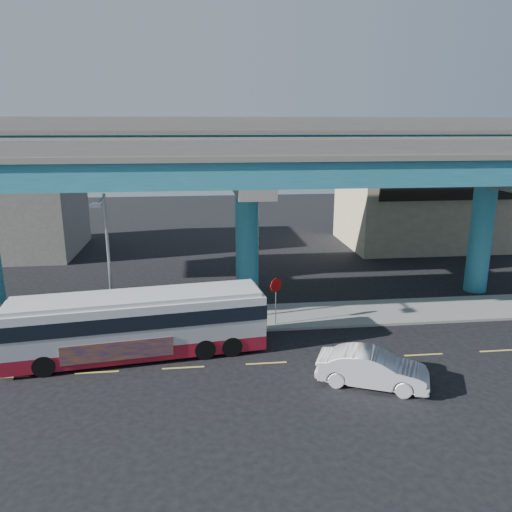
{
  "coord_description": "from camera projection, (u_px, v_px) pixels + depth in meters",
  "views": [
    {
      "loc": [
        -3.06,
        -22.17,
        11.19
      ],
      "look_at": [
        -0.01,
        4.0,
        4.27
      ],
      "focal_mm": 35.0,
      "sensor_mm": 36.0,
      "label": 1
    }
  ],
  "objects": [
    {
      "name": "building_beige",
      "position": [
        420.0,
        208.0,
        47.69
      ],
      "size": [
        14.0,
        10.23,
        7.0
      ],
      "color": "#C2AE8A",
      "rests_on": "ground"
    },
    {
      "name": "viaduct",
      "position": [
        247.0,
        159.0,
        30.91
      ],
      "size": [
        52.0,
        12.4,
        11.7
      ],
      "color": "#226680",
      "rests_on": "ground"
    },
    {
      "name": "stop_sign",
      "position": [
        276.0,
        291.0,
        28.08
      ],
      "size": [
        0.72,
        0.47,
        2.77
      ],
      "rotation": [
        0.0,
        0.0,
        0.17
      ],
      "color": "gray",
      "rests_on": "sidewalk"
    },
    {
      "name": "ground",
      "position": [
        266.0,
        360.0,
        24.49
      ],
      "size": [
        120.0,
        120.0,
        0.0
      ],
      "primitive_type": "plane",
      "color": "black",
      "rests_on": "ground"
    },
    {
      "name": "street_lamp",
      "position": [
        106.0,
        247.0,
        25.61
      ],
      "size": [
        0.5,
        2.5,
        7.66
      ],
      "color": "gray",
      "rests_on": "sidewalk"
    },
    {
      "name": "lane_markings",
      "position": [
        266.0,
        363.0,
        24.2
      ],
      "size": [
        58.0,
        0.12,
        0.01
      ],
      "color": "#D8C64C",
      "rests_on": "ground"
    },
    {
      "name": "parked_car",
      "position": [
        23.0,
        313.0,
        28.3
      ],
      "size": [
        1.79,
        4.3,
        1.46
      ],
      "primitive_type": "imported",
      "rotation": [
        0.0,
        0.0,
        1.58
      ],
      "color": "#303036",
      "rests_on": "sidewalk"
    },
    {
      "name": "sedan",
      "position": [
        372.0,
        368.0,
        21.99
      ],
      "size": [
        5.26,
        6.09,
        1.6
      ],
      "primitive_type": "imported",
      "rotation": [
        0.0,
        0.0,
        1.16
      ],
      "color": "silver",
      "rests_on": "ground"
    },
    {
      "name": "building_concrete",
      "position": [
        6.0,
        203.0,
        44.16
      ],
      "size": [
        12.0,
        10.0,
        9.0
      ],
      "primitive_type": "cube",
      "color": "gray",
      "rests_on": "ground"
    },
    {
      "name": "transit_bus",
      "position": [
        139.0,
        322.0,
        24.63
      ],
      "size": [
        12.68,
        4.21,
        3.2
      ],
      "rotation": [
        0.0,
        0.0,
        0.13
      ],
      "color": "maroon",
      "rests_on": "ground"
    },
    {
      "name": "sidewalk",
      "position": [
        253.0,
        318.0,
        29.75
      ],
      "size": [
        70.0,
        4.0,
        0.15
      ],
      "primitive_type": "cube",
      "color": "gray",
      "rests_on": "ground"
    }
  ]
}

